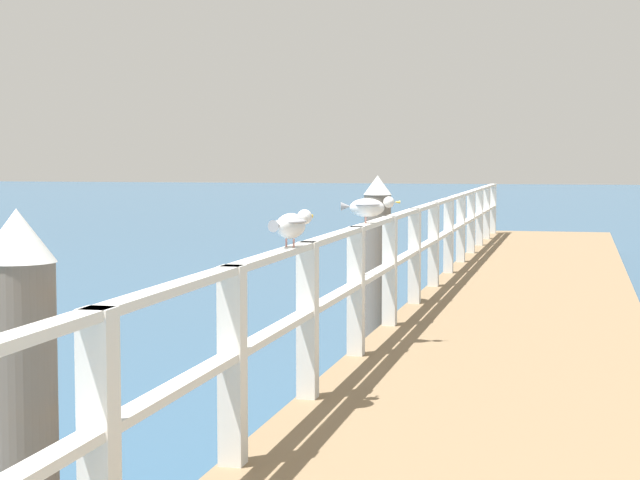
{
  "coord_description": "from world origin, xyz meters",
  "views": [
    {
      "loc": [
        0.53,
        0.35,
        1.93
      ],
      "look_at": [
        -1.63,
        9.55,
        1.21
      ],
      "focal_mm": 61.66,
      "sensor_mm": 36.0,
      "label": 1
    }
  ],
  "objects_px": {
    "seagull_foreground": "(291,224)",
    "seagull_background": "(368,207)",
    "dock_piling_near": "(21,437)",
    "dock_piling_far": "(377,258)"
  },
  "relations": [
    {
      "from": "dock_piling_near",
      "to": "dock_piling_far",
      "type": "distance_m",
      "value": 7.54
    },
    {
      "from": "dock_piling_far",
      "to": "seagull_foreground",
      "type": "relative_size",
      "value": 3.68
    },
    {
      "from": "dock_piling_near",
      "to": "seagull_background",
      "type": "xyz_separation_m",
      "value": [
        0.39,
        4.95,
        0.65
      ]
    },
    {
      "from": "dock_piling_near",
      "to": "dock_piling_far",
      "type": "bearing_deg",
      "value": 90.0
    },
    {
      "from": "seagull_foreground",
      "to": "seagull_background",
      "type": "distance_m",
      "value": 2.4
    },
    {
      "from": "dock_piling_far",
      "to": "seagull_foreground",
      "type": "xyz_separation_m",
      "value": [
        0.38,
        -4.98,
        0.65
      ]
    },
    {
      "from": "seagull_foreground",
      "to": "dock_piling_far",
      "type": "bearing_deg",
      "value": 108.29
    },
    {
      "from": "dock_piling_far",
      "to": "seagull_foreground",
      "type": "height_order",
      "value": "dock_piling_far"
    },
    {
      "from": "seagull_foreground",
      "to": "dock_piling_near",
      "type": "bearing_deg",
      "value": -84.6
    },
    {
      "from": "seagull_foreground",
      "to": "seagull_background",
      "type": "bearing_deg",
      "value": 103.76
    }
  ]
}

